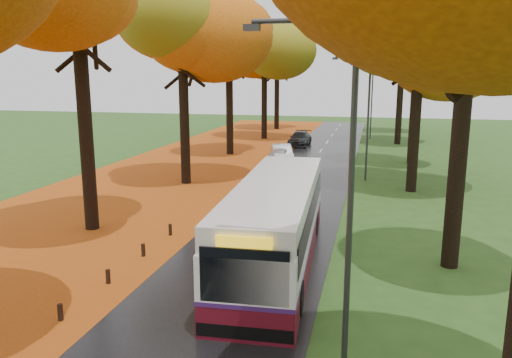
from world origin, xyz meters
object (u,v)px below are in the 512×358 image
(streetlamp_far, at_px, (370,94))
(bus, at_px, (276,221))
(car_white, at_px, (279,156))
(streetlamp_near, at_px, (340,173))
(car_dark, at_px, (300,139))
(streetlamp_mid, at_px, (364,108))
(car_silver, at_px, (282,153))

(streetlamp_far, bearing_deg, bus, -93.96)
(bus, relative_size, car_white, 3.11)
(streetlamp_near, relative_size, streetlamp_far, 1.00)
(car_dark, bearing_deg, streetlamp_far, 49.11)
(bus, bearing_deg, car_white, 97.28)
(streetlamp_mid, bearing_deg, car_silver, 139.92)
(streetlamp_far, bearing_deg, car_silver, -110.66)
(car_silver, relative_size, car_dark, 0.92)
(streetlamp_mid, distance_m, streetlamp_far, 22.00)
(streetlamp_far, relative_size, car_dark, 1.76)
(car_white, bearing_deg, streetlamp_far, 75.32)
(streetlamp_near, bearing_deg, car_white, 103.43)
(bus, bearing_deg, streetlamp_near, -70.45)
(car_white, bearing_deg, streetlamp_near, -71.59)
(car_silver, bearing_deg, streetlamp_mid, -56.67)
(streetlamp_far, distance_m, car_white, 19.14)
(streetlamp_mid, bearing_deg, bus, -99.43)
(streetlamp_mid, relative_size, car_white, 2.15)
(streetlamp_far, bearing_deg, streetlamp_near, -90.00)
(streetlamp_far, relative_size, car_silver, 1.91)
(car_white, distance_m, car_dark, 10.63)
(car_dark, bearing_deg, streetlamp_mid, -66.12)
(streetlamp_near, xyz_separation_m, car_dark, (-6.30, 37.01, -4.02))
(streetlamp_far, relative_size, bus, 0.69)
(bus, xyz_separation_m, car_dark, (-3.68, 30.75, -0.92))
(bus, relative_size, car_dark, 2.56)
(streetlamp_near, height_order, streetlamp_mid, same)
(car_silver, distance_m, car_dark, 9.71)
(car_dark, bearing_deg, car_silver, -88.88)
(streetlamp_near, xyz_separation_m, bus, (-2.61, 6.26, -3.09))
(streetlamp_near, bearing_deg, bus, 112.66)
(streetlamp_far, xyz_separation_m, car_dark, (-6.30, -6.99, -4.02))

